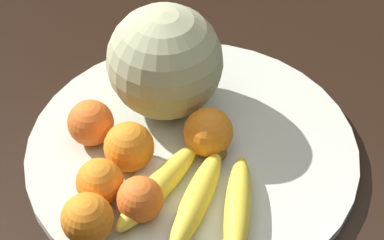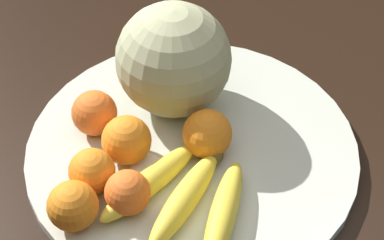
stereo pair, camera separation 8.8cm
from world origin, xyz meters
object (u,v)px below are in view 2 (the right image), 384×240
at_px(banana_bunch, 186,197).
at_px(orange_back_left, 128,193).
at_px(kitchen_table, 206,235).
at_px(orange_top_small, 207,134).
at_px(melon, 173,59).
at_px(produce_tag, 139,173).
at_px(orange_front_right, 127,140).
at_px(fruit_bowl, 192,148).
at_px(orange_front_left, 92,171).
at_px(orange_mid_center, 94,113).
at_px(orange_back_right, 73,206).

relative_size(banana_bunch, orange_back_left, 3.62).
relative_size(kitchen_table, orange_back_left, 21.77).
bearing_deg(orange_top_small, melon, 25.19).
bearing_deg(produce_tag, orange_front_right, 63.29).
bearing_deg(orange_front_right, fruit_bowl, -75.45).
height_order(orange_front_left, produce_tag, orange_front_left).
xyz_separation_m(fruit_bowl, orange_mid_center, (0.03, 0.14, 0.04)).
xyz_separation_m(banana_bunch, orange_back_right, (-0.03, 0.14, 0.01)).
xyz_separation_m(banana_bunch, orange_front_left, (0.03, 0.12, 0.01)).
height_order(melon, banana_bunch, melon).
distance_m(kitchen_table, fruit_bowl, 0.14).
bearing_deg(orange_front_left, produce_tag, -69.02).
height_order(kitchen_table, orange_back_left, orange_back_left).
relative_size(banana_bunch, produce_tag, 2.76).
relative_size(orange_back_left, orange_top_small, 0.86).
xyz_separation_m(orange_front_right, orange_top_small, (0.01, -0.11, 0.00)).
bearing_deg(banana_bunch, orange_mid_center, -108.35).
bearing_deg(orange_back_left, banana_bunch, -87.78).
xyz_separation_m(fruit_bowl, produce_tag, (-0.05, 0.07, 0.01)).
bearing_deg(orange_front_left, kitchen_table, -86.31).
relative_size(banana_bunch, orange_mid_center, 3.29).
relative_size(fruit_bowl, produce_tag, 6.02).
relative_size(fruit_bowl, orange_top_small, 6.82).
bearing_deg(orange_back_left, orange_front_left, 54.63).
bearing_deg(orange_back_right, orange_front_left, -16.87).
xyz_separation_m(kitchen_table, produce_tag, (0.01, 0.09, 0.13)).
bearing_deg(orange_front_right, orange_front_left, 141.65).
bearing_deg(melon, fruit_bowl, -163.48).
bearing_deg(banana_bunch, produce_tag, -101.75).
relative_size(kitchen_table, orange_back_right, 19.98).
xyz_separation_m(banana_bunch, orange_mid_center, (0.14, 0.13, 0.02)).
bearing_deg(orange_back_left, orange_top_small, -46.26).
bearing_deg(melon, orange_front_left, 147.56).
relative_size(banana_bunch, orange_top_small, 3.12).
xyz_separation_m(orange_front_right, orange_back_left, (-0.09, -0.01, -0.00)).
bearing_deg(orange_back_right, orange_front_right, -28.22).
bearing_deg(fruit_bowl, orange_top_small, -119.41).
xyz_separation_m(kitchen_table, orange_top_small, (0.05, 0.00, 0.16)).
bearing_deg(melon, banana_bunch, -174.71).
bearing_deg(orange_back_right, kitchen_table, -68.33).
height_order(orange_front_left, orange_top_small, orange_top_small).
bearing_deg(fruit_bowl, melon, 16.52).
distance_m(fruit_bowl, orange_front_left, 0.16).
height_order(orange_back_right, orange_top_small, orange_top_small).
distance_m(kitchen_table, orange_back_right, 0.24).
height_order(orange_front_right, orange_mid_center, orange_front_right).
bearing_deg(orange_top_small, orange_back_left, 133.74).
bearing_deg(orange_mid_center, orange_front_left, -175.74).
distance_m(kitchen_table, produce_tag, 0.16).
distance_m(orange_mid_center, orange_back_left, 0.15).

